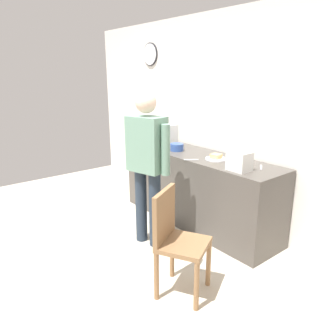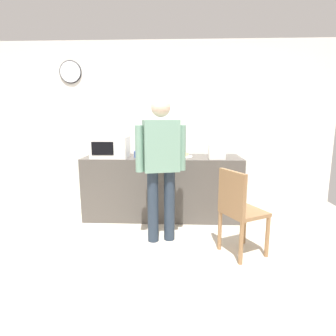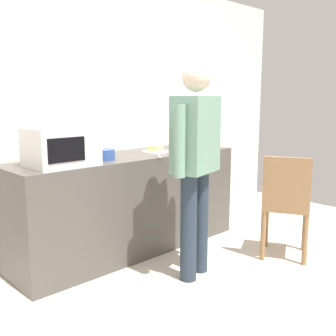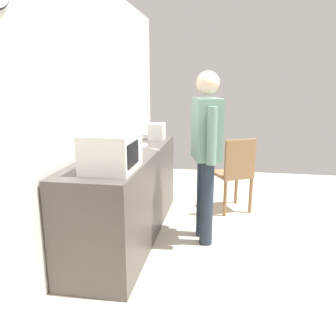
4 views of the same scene
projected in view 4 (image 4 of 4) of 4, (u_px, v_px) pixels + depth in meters
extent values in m
plane|color=beige|center=(245.00, 248.00, 3.37)|extent=(6.00, 6.00, 0.00)
cube|color=silver|center=(85.00, 113.00, 3.30)|extent=(5.40, 0.10, 2.60)
cube|color=#4C4742|center=(128.00, 194.00, 3.55)|extent=(2.26, 0.62, 0.91)
cube|color=silver|center=(111.00, 152.00, 2.68)|extent=(0.50, 0.38, 0.30)
cube|color=black|center=(133.00, 154.00, 2.59)|extent=(0.30, 0.01, 0.18)
cylinder|color=white|center=(136.00, 145.00, 3.73)|extent=(0.25, 0.25, 0.01)
cube|color=#E4B974|center=(136.00, 143.00, 3.72)|extent=(0.13, 0.13, 0.05)
cylinder|color=#33519E|center=(125.00, 154.00, 3.11)|extent=(0.17, 0.17, 0.09)
cube|color=silver|center=(157.00, 132.00, 4.11)|extent=(0.22, 0.18, 0.20)
cube|color=silver|center=(154.00, 149.00, 3.53)|extent=(0.11, 0.15, 0.01)
cube|color=silver|center=(138.00, 138.00, 4.26)|extent=(0.11, 0.15, 0.01)
cylinder|color=#232F3E|center=(203.00, 197.00, 3.55)|extent=(0.13, 0.13, 0.86)
cylinder|color=#232F3E|center=(207.00, 203.00, 3.36)|extent=(0.13, 0.13, 0.86)
cube|color=gray|center=(207.00, 129.00, 3.28)|extent=(0.45, 0.33, 0.59)
cylinder|color=gray|center=(202.00, 129.00, 3.53)|extent=(0.09, 0.09, 0.53)
cylinder|color=gray|center=(212.00, 136.00, 3.04)|extent=(0.09, 0.09, 0.53)
sphere|color=beige|center=(208.00, 83.00, 3.17)|extent=(0.22, 0.22, 0.22)
cylinder|color=olive|center=(236.00, 187.00, 4.55)|extent=(0.04, 0.04, 0.45)
cylinder|color=olive|center=(212.00, 190.00, 4.44)|extent=(0.04, 0.04, 0.45)
cylinder|color=olive|center=(251.00, 195.00, 4.23)|extent=(0.04, 0.04, 0.45)
cylinder|color=olive|center=(225.00, 198.00, 4.12)|extent=(0.04, 0.04, 0.45)
cube|color=olive|center=(232.00, 174.00, 4.27)|extent=(0.54, 0.54, 0.04)
cube|color=olive|center=(240.00, 158.00, 4.05)|extent=(0.22, 0.37, 0.45)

